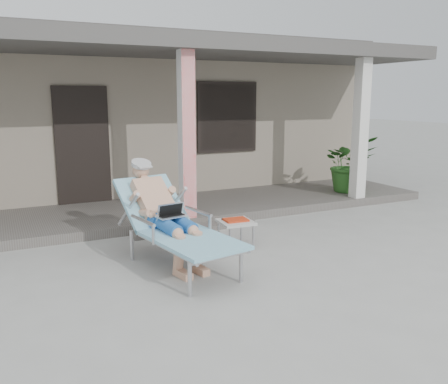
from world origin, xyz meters
TOP-DOWN VIEW (x-y plane):
  - ground at (0.00, 0.00)m, footprint 60.00×60.00m
  - house at (0.00, 6.50)m, footprint 10.40×5.40m
  - porch_deck at (0.00, 3.00)m, footprint 10.00×2.00m
  - porch_overhang at (0.00, 2.95)m, footprint 10.00×2.30m
  - porch_step at (0.00, 1.85)m, footprint 2.00×0.30m
  - lounger at (-0.85, 0.60)m, footprint 1.12×2.14m
  - side_table at (0.19, 0.83)m, footprint 0.48×0.48m
  - potted_palm at (3.74, 2.68)m, footprint 1.31×1.23m

SIDE VIEW (x-z plane):
  - ground at x=0.00m, z-range 0.00..0.00m
  - porch_step at x=0.00m, z-range 0.00..0.07m
  - porch_deck at x=0.00m, z-range 0.00..0.15m
  - side_table at x=0.19m, z-range 0.14..0.54m
  - potted_palm at x=3.74m, z-range 0.15..1.31m
  - lounger at x=-0.85m, z-range 0.16..1.50m
  - house at x=0.00m, z-range 0.02..3.32m
  - porch_overhang at x=0.00m, z-range 1.36..4.21m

